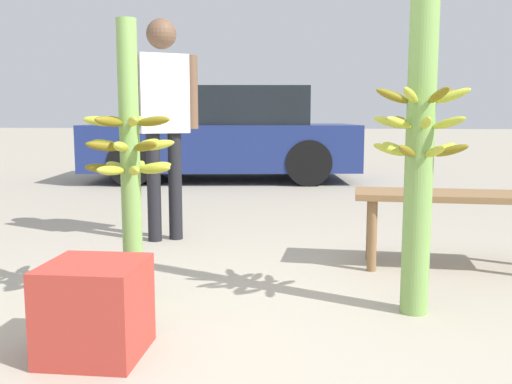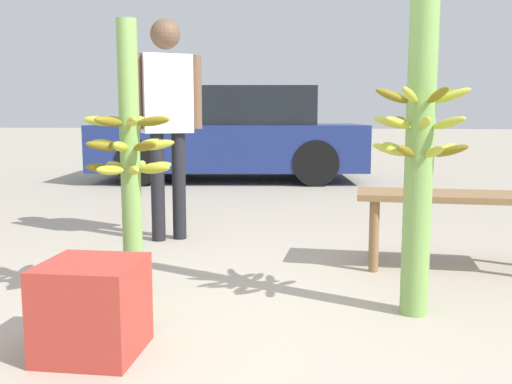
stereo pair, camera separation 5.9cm
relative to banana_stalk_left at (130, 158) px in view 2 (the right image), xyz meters
The scene contains 7 objects.
ground_plane 1.15m from the banana_stalk_left, 36.62° to the right, with size 80.00×80.00×0.00m, color #A89E8C.
banana_stalk_left is the anchor object (origin of this frame).
banana_stalk_center 1.46m from the banana_stalk_left, ahead, with size 0.46×0.47×1.66m.
vendor_person 1.57m from the banana_stalk_left, 99.10° to the left, with size 0.54×0.37×1.72m.
market_bench 2.07m from the banana_stalk_left, 26.17° to the left, with size 1.27×0.50×0.50m.
parked_car 5.88m from the banana_stalk_left, 94.55° to the left, with size 4.20×2.30×1.40m.
produce_crate 0.87m from the banana_stalk_left, 85.24° to the right, with size 0.39×0.39×0.39m.
Camera 2 is at (0.34, -2.32, 0.99)m, focal length 40.00 mm.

